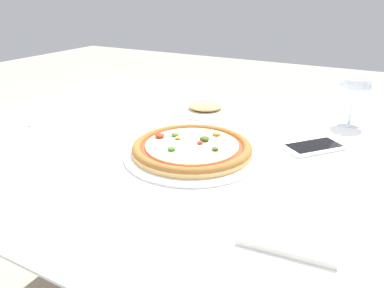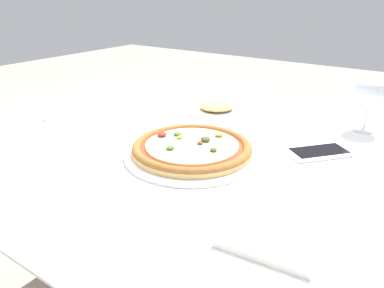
# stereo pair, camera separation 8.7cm
# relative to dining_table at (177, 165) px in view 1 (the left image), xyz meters

# --- Properties ---
(dining_table) EXTENTS (1.27, 1.06, 0.71)m
(dining_table) POSITION_rel_dining_table_xyz_m (0.00, 0.00, 0.00)
(dining_table) COLOR #997047
(dining_table) RESTS_ON ground_plane
(pizza_plate) EXTENTS (0.32, 0.32, 0.04)m
(pizza_plate) POSITION_rel_dining_table_xyz_m (0.09, -0.08, 0.10)
(pizza_plate) COLOR white
(pizza_plate) RESTS_ON dining_table
(fork) EXTENTS (0.06, 0.17, 0.00)m
(fork) POSITION_rel_dining_table_xyz_m (-0.44, -0.04, 0.08)
(fork) COLOR silver
(fork) RESTS_ON dining_table
(wine_glass_far_left) EXTENTS (0.09, 0.09, 0.16)m
(wine_glass_far_left) POSITION_rel_dining_table_xyz_m (0.38, 0.34, 0.19)
(wine_glass_far_left) COLOR silver
(wine_glass_far_left) RESTS_ON dining_table
(cell_phone) EXTENTS (0.15, 0.16, 0.01)m
(cell_phone) POSITION_rel_dining_table_xyz_m (0.33, 0.10, 0.08)
(cell_phone) COLOR white
(cell_phone) RESTS_ON dining_table
(side_plate) EXTENTS (0.19, 0.19, 0.03)m
(side_plate) POSITION_rel_dining_table_xyz_m (-0.04, 0.24, 0.09)
(side_plate) COLOR white
(side_plate) RESTS_ON dining_table
(napkin_folded) EXTENTS (0.16, 0.12, 0.01)m
(napkin_folded) POSITION_rel_dining_table_xyz_m (0.38, -0.28, 0.08)
(napkin_folded) COLOR silver
(napkin_folded) RESTS_ON dining_table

